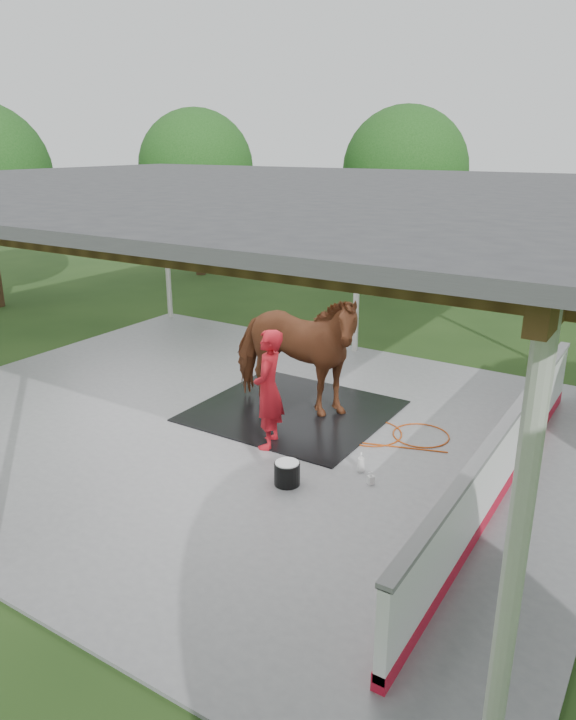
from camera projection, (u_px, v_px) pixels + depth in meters
The scene contains 12 objects.
ground at pixel (233, 424), 11.20m from camera, with size 100.00×100.00×0.00m, color #1E3814.
concrete_slab at pixel (233, 422), 11.19m from camera, with size 12.00×10.00×0.05m, color slate.
pavilion_structure at pixel (226, 190), 9.91m from camera, with size 12.60×10.60×4.05m.
dasher_board at pixel (504, 459), 8.68m from camera, with size 0.16×8.00×1.15m.
tree_belt at pixel (274, 198), 10.54m from camera, with size 28.00×28.00×5.80m.
rubber_mat at pixel (293, 411), 11.58m from camera, with size 3.27×3.07×0.02m, color black.
horse at pixel (293, 351), 11.21m from camera, with size 1.20×2.64×2.23m, color brown.
handler at pixel (268, 389), 9.98m from camera, with size 0.70×0.46×1.93m, color #AF121D.
wash_bucket at pixel (287, 473), 9.07m from camera, with size 0.37×0.37×0.34m.
soap_bottle_a at pixel (361, 462), 9.42m from camera, with size 0.12×0.12×0.30m, color silver.
soap_bottle_b at pixel (371, 478), 9.10m from camera, with size 0.09×0.09×0.19m, color #338CD8.
hose_coil at pixel (392, 434), 10.66m from camera, with size 1.88×1.35×0.02m.
Camera 1 is at (6.28, -8.14, 4.67)m, focal length 32.00 mm.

